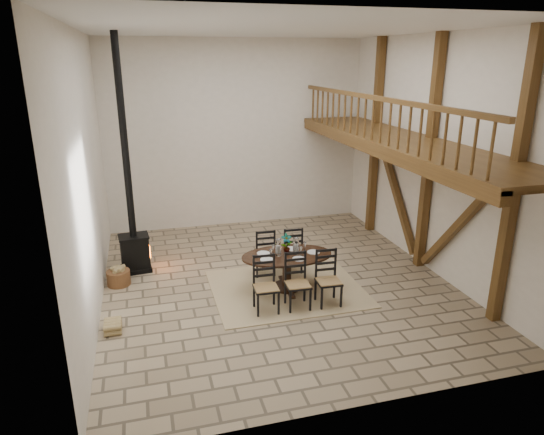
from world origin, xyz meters
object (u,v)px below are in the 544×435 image
object	(u,v)px
dining_table	(288,273)
log_basket	(119,277)
log_stack	(113,326)
wood_stove	(132,223)

from	to	relation	value
dining_table	log_basket	xyz separation A→B (m)	(-3.31, 1.22, -0.24)
dining_table	log_stack	size ratio (longest dim) A/B	5.22
wood_stove	log_basket	distance (m)	1.20
log_basket	log_stack	world-z (taller)	log_basket
dining_table	log_basket	size ratio (longest dim) A/B	4.40
wood_stove	log_basket	bearing A→B (deg)	-125.06
dining_table	wood_stove	world-z (taller)	wood_stove
dining_table	log_basket	bearing A→B (deg)	162.07
log_basket	log_stack	xyz separation A→B (m)	(-0.05, -1.87, -0.07)
dining_table	wood_stove	distance (m)	3.56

